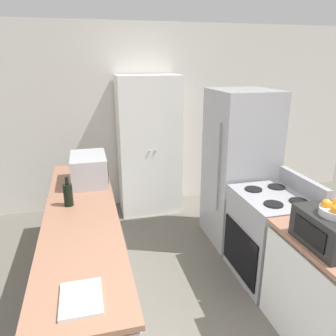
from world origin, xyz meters
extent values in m
cube|color=silver|center=(0.00, 3.55, 1.30)|extent=(7.00, 0.06, 2.60)
cube|color=silver|center=(-0.88, 1.46, 0.41)|extent=(0.58, 2.66, 0.81)
cube|color=#9E6B51|center=(-0.88, 1.46, 0.87)|extent=(0.60, 2.72, 0.04)
cube|color=silver|center=(0.88, 0.53, 0.41)|extent=(0.58, 0.85, 0.81)
cube|color=#9E6B51|center=(0.88, 0.53, 0.87)|extent=(0.60, 0.86, 0.04)
cube|color=white|center=(0.05, 3.23, 0.96)|extent=(0.84, 0.53, 1.92)
sphere|color=#B2B2B7|center=(0.01, 2.95, 0.96)|extent=(0.03, 0.03, 0.03)
sphere|color=#B2B2B7|center=(0.09, 2.95, 0.96)|extent=(0.03, 0.03, 0.03)
cube|color=#9E9EA3|center=(0.90, 1.36, 0.44)|extent=(0.64, 0.76, 0.88)
cube|color=black|center=(0.57, 1.36, 0.33)|extent=(0.02, 0.67, 0.49)
cube|color=#9E9EA3|center=(1.19, 1.36, 0.96)|extent=(0.06, 0.72, 0.16)
cylinder|color=black|center=(0.77, 1.18, 0.89)|extent=(0.17, 0.17, 0.01)
cylinder|color=black|center=(0.77, 1.55, 0.89)|extent=(0.17, 0.17, 0.01)
cylinder|color=black|center=(1.03, 1.18, 0.89)|extent=(0.17, 0.17, 0.01)
cylinder|color=black|center=(1.03, 1.55, 0.89)|extent=(0.17, 0.17, 0.01)
cube|color=#A3A3A8|center=(0.91, 2.15, 0.90)|extent=(0.66, 0.74, 1.80)
cylinder|color=gray|center=(0.56, 1.95, 0.99)|extent=(0.02, 0.02, 0.99)
cube|color=#B2B2B7|center=(-0.79, 2.16, 1.03)|extent=(0.35, 0.53, 0.30)
cube|color=black|center=(-0.61, 2.12, 1.03)|extent=(0.01, 0.33, 0.21)
cylinder|color=black|center=(-0.98, 1.62, 0.98)|extent=(0.08, 0.08, 0.20)
cylinder|color=black|center=(-0.98, 1.62, 1.12)|extent=(0.03, 0.03, 0.07)
cube|color=black|center=(0.77, 0.49, 1.00)|extent=(0.32, 0.45, 0.24)
cube|color=black|center=(0.61, 0.49, 1.00)|extent=(0.01, 0.32, 0.14)
cylinder|color=silver|center=(0.78, 0.48, 1.15)|extent=(0.22, 0.22, 0.05)
sphere|color=orange|center=(0.74, 0.52, 1.19)|extent=(0.07, 0.07, 0.07)
sphere|color=orange|center=(0.74, 0.43, 1.19)|extent=(0.07, 0.07, 0.07)
cube|color=silver|center=(-0.88, 0.36, 0.89)|extent=(0.22, 0.29, 0.02)
camera|label=1|loc=(-0.79, -1.15, 2.11)|focal=35.00mm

